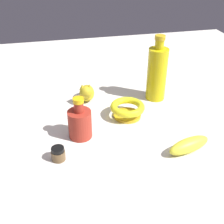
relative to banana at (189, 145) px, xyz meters
name	(u,v)px	position (x,y,z in m)	size (l,w,h in m)	color
ground	(112,122)	(-0.20, 0.22, -0.02)	(2.00, 2.00, 0.00)	silver
banana	(189,145)	(0.00, 0.00, 0.00)	(0.15, 0.05, 0.05)	yellow
cat_figurine	(87,92)	(-0.27, 0.39, 0.02)	(0.08, 0.13, 0.09)	gold
bowl	(127,109)	(-0.14, 0.24, 0.01)	(0.13, 0.13, 0.05)	gold
nail_polish_jar	(58,154)	(-0.41, 0.05, 0.00)	(0.04, 0.04, 0.04)	brown
bottle_tall	(157,73)	(0.02, 0.35, 0.09)	(0.08, 0.08, 0.27)	gold
bottle_short	(80,123)	(-0.32, 0.16, 0.03)	(0.08, 0.08, 0.15)	#9E2C1F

